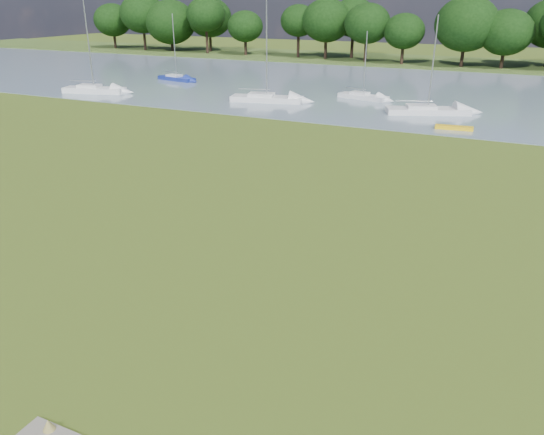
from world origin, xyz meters
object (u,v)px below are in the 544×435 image
at_px(sailboat_2, 176,77).
at_px(sailboat_5, 363,95).
at_px(kayak, 454,128).
at_px(sailboat_6, 427,109).
at_px(sailboat_0, 93,88).
at_px(sailboat_3, 266,97).

xyz_separation_m(sailboat_2, sailboat_5, (25.02, -2.92, -0.04)).
bearing_deg(kayak, sailboat_2, 154.26).
bearing_deg(sailboat_6, kayak, -82.47).
distance_m(kayak, sailboat_2, 37.85).
bearing_deg(sailboat_2, kayak, -8.25).
xyz_separation_m(sailboat_0, sailboat_3, (19.47, 3.13, -0.03)).
xyz_separation_m(sailboat_5, sailboat_6, (7.34, -4.93, 0.05)).
xyz_separation_m(sailboat_2, sailboat_6, (32.36, -7.85, 0.02)).
bearing_deg(sailboat_3, sailboat_0, 176.43).
bearing_deg(sailboat_2, sailboat_3, -14.93).
relative_size(sailboat_0, sailboat_2, 1.22).
xyz_separation_m(sailboat_3, sailboat_6, (15.68, 0.73, -0.05)).
relative_size(sailboat_0, sailboat_6, 1.16).
relative_size(sailboat_5, sailboat_6, 0.79).
height_order(sailboat_0, sailboat_2, sailboat_0).
xyz_separation_m(kayak, sailboat_5, (-10.42, 10.35, 0.26)).
height_order(sailboat_0, sailboat_5, sailboat_0).
relative_size(kayak, sailboat_0, 0.30).
relative_size(sailboat_2, sailboat_5, 1.19).
height_order(kayak, sailboat_6, sailboat_6).
relative_size(sailboat_2, sailboat_3, 0.80).
xyz_separation_m(kayak, sailboat_2, (-35.45, 13.27, 0.29)).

